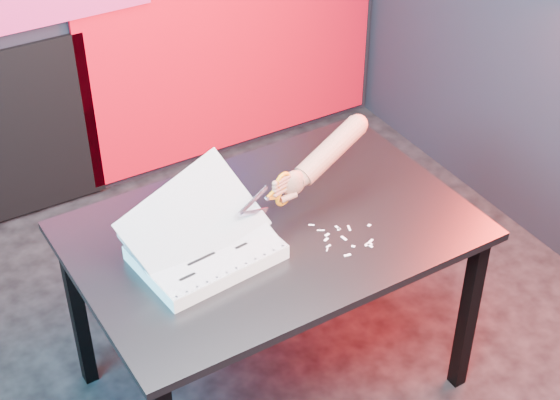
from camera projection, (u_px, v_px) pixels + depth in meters
room at (266, 65)px, 2.51m from camera, size 3.01×3.01×2.71m
backdrop at (114, 7)px, 3.78m from camera, size 2.88×0.05×2.08m
work_table at (272, 246)px, 2.91m from camera, size 1.33×0.90×0.75m
printout_stack at (206, 251)px, 2.71m from camera, size 0.50×0.36×0.32m
scissors at (280, 191)px, 2.79m from camera, size 0.22×0.06×0.13m
hand_forearm at (325, 155)px, 2.88m from camera, size 0.42×0.15×0.18m
paper_clippings at (346, 238)px, 2.81m from camera, size 0.21×0.21×0.00m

